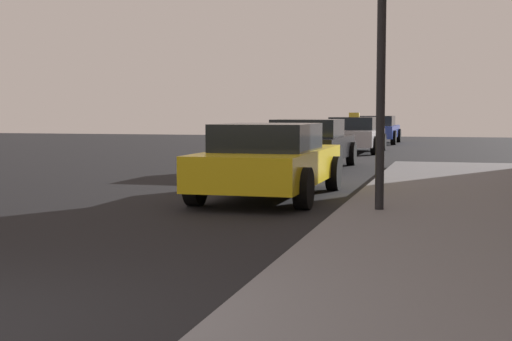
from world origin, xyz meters
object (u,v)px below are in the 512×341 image
car_black (309,143)px  car_silver (355,134)px  car_yellow (270,160)px  car_blue (377,129)px

car_black → car_silver: 7.77m
car_black → car_silver: (0.15, 7.77, 0.00)m
car_yellow → car_silver: car_silver is taller
car_yellow → car_blue: same height
car_silver → car_blue: bearing=89.9°
car_black → car_blue: (0.16, 15.45, 0.00)m
car_blue → car_yellow: bearing=-88.8°
car_yellow → car_black: same height
car_yellow → car_blue: (-0.45, 22.06, 0.00)m
car_yellow → car_black: bearing=95.3°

